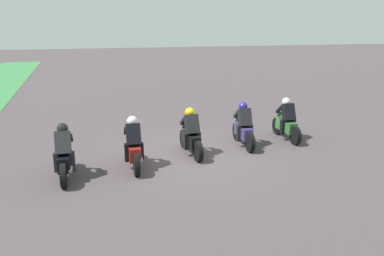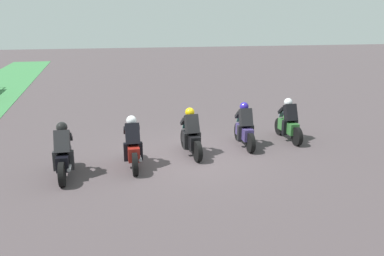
{
  "view_description": "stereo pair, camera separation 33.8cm",
  "coord_description": "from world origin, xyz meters",
  "views": [
    {
      "loc": [
        -11.24,
        3.37,
        4.05
      ],
      "look_at": [
        0.12,
        -0.03,
        0.9
      ],
      "focal_mm": 36.63,
      "sensor_mm": 36.0,
      "label": 1
    },
    {
      "loc": [
        -11.33,
        3.04,
        4.05
      ],
      "look_at": [
        0.12,
        -0.03,
        0.9
      ],
      "focal_mm": 36.63,
      "sensor_mm": 36.0,
      "label": 2
    }
  ],
  "objects": [
    {
      "name": "rider_lane_b",
      "position": [
        0.6,
        -2.01,
        0.62
      ],
      "size": [
        2.04,
        0.56,
        1.51
      ],
      "rotation": [
        0.0,
        0.0,
        -0.09
      ],
      "color": "black",
      "rests_on": "ground_plane"
    },
    {
      "name": "rider_lane_a",
      "position": [
        0.89,
        -3.82,
        0.62
      ],
      "size": [
        2.04,
        0.55,
        1.51
      ],
      "rotation": [
        0.0,
        0.0,
        -0.05
      ],
      "color": "black",
      "rests_on": "ground_plane"
    },
    {
      "name": "rider_lane_e",
      "position": [
        -0.7,
        3.8,
        0.62
      ],
      "size": [
        2.04,
        0.55,
        1.51
      ],
      "rotation": [
        0.0,
        0.0,
        -0.05
      ],
      "color": "black",
      "rests_on": "ground_plane"
    },
    {
      "name": "rider_lane_d",
      "position": [
        -0.42,
        1.89,
        0.62
      ],
      "size": [
        2.04,
        0.55,
        1.51
      ],
      "rotation": [
        0.0,
        0.0,
        -0.04
      ],
      "color": "black",
      "rests_on": "ground_plane"
    },
    {
      "name": "ground_plane",
      "position": [
        0.0,
        0.0,
        0.0
      ],
      "size": [
        120.0,
        120.0,
        0.0
      ],
      "primitive_type": "plane",
      "color": "#483E41"
    },
    {
      "name": "rider_lane_c",
      "position": [
        0.21,
        -0.02,
        0.62
      ],
      "size": [
        2.04,
        0.55,
        1.51
      ],
      "rotation": [
        0.0,
        0.0,
        0.03
      ],
      "color": "black",
      "rests_on": "ground_plane"
    }
  ]
}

